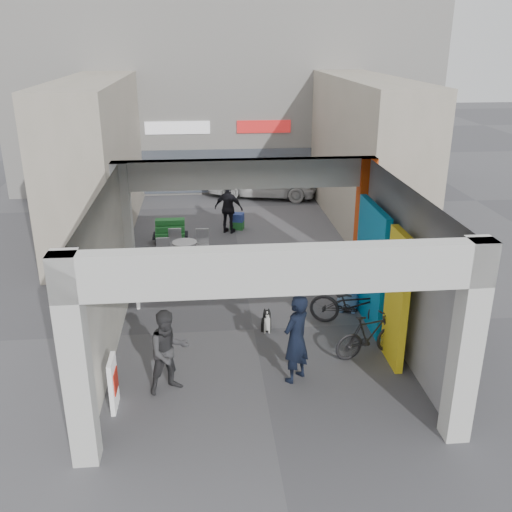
{
  "coord_description": "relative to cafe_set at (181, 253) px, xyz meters",
  "views": [
    {
      "loc": [
        -1.03,
        -11.49,
        6.27
      ],
      "look_at": [
        0.15,
        1.0,
        1.41
      ],
      "focal_mm": 40.0,
      "sensor_mm": 36.0,
      "label": 1
    }
  ],
  "objects": [
    {
      "name": "white_van",
      "position": [
        3.17,
        7.18,
        0.44
      ],
      "size": [
        4.76,
        2.79,
        1.52
      ],
      "primitive_type": "imported",
      "rotation": [
        0.0,
        0.0,
        1.33
      ],
      "color": "silver",
      "rests_on": "ground"
    },
    {
      "name": "advert_board_far",
      "position": [
        -1.0,
        -2.7,
        0.18
      ],
      "size": [
        0.15,
        0.56,
        1.0
      ],
      "rotation": [
        0.0,
        0.0,
        0.1
      ],
      "color": "white",
      "rests_on": "ground"
    },
    {
      "name": "plaza_bldg_right",
      "position": [
        6.25,
        3.24,
        2.18
      ],
      "size": [
        2.0,
        9.0,
        5.0
      ],
      "primitive_type": "cube",
      "color": "#AEA190",
      "rests_on": "ground"
    },
    {
      "name": "border_collie",
      "position": [
        2.03,
        -4.35,
        -0.09
      ],
      "size": [
        0.22,
        0.42,
        0.59
      ],
      "rotation": [
        0.0,
        0.0,
        -0.17
      ],
      "color": "black",
      "rests_on": "ground"
    },
    {
      "name": "arcade_canopy",
      "position": [
        2.29,
        -5.08,
        1.98
      ],
      "size": [
        6.4,
        6.45,
        6.4
      ],
      "color": "beige",
      "rests_on": "ground"
    },
    {
      "name": "bicycle_front",
      "position": [
        4.05,
        -4.28,
        0.21
      ],
      "size": [
        2.15,
        1.39,
        1.07
      ],
      "primitive_type": "imported",
      "rotation": [
        0.0,
        0.0,
        1.21
      ],
      "color": "black",
      "rests_on": "ground"
    },
    {
      "name": "bollard_left",
      "position": [
        0.28,
        -1.85,
        0.12
      ],
      "size": [
        0.09,
        0.09,
        0.88
      ],
      "primitive_type": "cylinder",
      "color": "gray",
      "rests_on": "ground"
    },
    {
      "name": "man_with_dog",
      "position": [
        2.37,
        -6.34,
        0.57
      ],
      "size": [
        0.77,
        0.76,
        1.79
      ],
      "primitive_type": "imported",
      "rotation": [
        0.0,
        0.0,
        3.9
      ],
      "color": "black",
      "rests_on": "ground"
    },
    {
      "name": "produce_stand",
      "position": [
        -0.4,
        1.86,
        -0.03
      ],
      "size": [
        1.12,
        0.61,
        0.74
      ],
      "rotation": [
        0.0,
        0.0,
        0.31
      ],
      "color": "black",
      "rests_on": "ground"
    },
    {
      "name": "man_back_turned",
      "position": [
        -0.03,
        -6.47,
        0.5
      ],
      "size": [
        0.99,
        0.9,
        1.65
      ],
      "primitive_type": "imported",
      "rotation": [
        0.0,
        0.0,
        0.43
      ],
      "color": "#363639",
      "rests_on": "ground"
    },
    {
      "name": "bollard_center",
      "position": [
        1.86,
        -1.82,
        0.13
      ],
      "size": [
        0.09,
        0.09,
        0.91
      ],
      "primitive_type": "cylinder",
      "color": "gray",
      "rests_on": "ground"
    },
    {
      "name": "ground",
      "position": [
        1.75,
        -4.26,
        -0.32
      ],
      "size": [
        90.0,
        90.0,
        0.0
      ],
      "primitive_type": "plane",
      "color": "#505054",
      "rests_on": "ground"
    },
    {
      "name": "cafe_set",
      "position": [
        0.0,
        0.0,
        0.0
      ],
      "size": [
        1.51,
        1.22,
        0.91
      ],
      "rotation": [
        0.0,
        0.0,
        0.16
      ],
      "color": "#A2A3A7",
      "rests_on": "ground"
    },
    {
      "name": "man_crates",
      "position": [
        1.53,
        2.66,
        0.53
      ],
      "size": [
        1.08,
        0.79,
        1.7
      ],
      "primitive_type": "imported",
      "rotation": [
        0.0,
        0.0,
        2.72
      ],
      "color": "black",
      "rests_on": "ground"
    },
    {
      "name": "plaza_bldg_left",
      "position": [
        -2.75,
        3.24,
        2.18
      ],
      "size": [
        2.0,
        9.0,
        5.0
      ],
      "primitive_type": "cube",
      "color": "#AEA190",
      "rests_on": "ground"
    },
    {
      "name": "man_elderly",
      "position": [
        4.12,
        -3.49,
        0.43
      ],
      "size": [
        0.84,
        0.67,
        1.5
      ],
      "primitive_type": "imported",
      "rotation": [
        0.0,
        0.0,
        -0.29
      ],
      "color": "#5C83B3",
      "rests_on": "ground"
    },
    {
      "name": "bollard_right",
      "position": [
        3.38,
        -1.75,
        0.12
      ],
      "size": [
        0.09,
        0.09,
        0.89
      ],
      "primitive_type": "cylinder",
      "color": "gray",
      "rests_on": "ground"
    },
    {
      "name": "far_building",
      "position": [
        1.75,
        9.73,
        3.67
      ],
      "size": [
        18.0,
        4.08,
        8.0
      ],
      "color": "white",
      "rests_on": "ground"
    },
    {
      "name": "advert_board_near",
      "position": [
        -1.0,
        -6.93,
        0.18
      ],
      "size": [
        0.1,
        0.55,
        1.0
      ],
      "rotation": [
        0.0,
        0.0,
        -0.0
      ],
      "color": "white",
      "rests_on": "ground"
    },
    {
      "name": "bicycle_rear",
      "position": [
        4.04,
        -5.62,
        0.15
      ],
      "size": [
        1.64,
        0.86,
        0.95
      ],
      "primitive_type": "imported",
      "rotation": [
        0.0,
        0.0,
        1.85
      ],
      "color": "black",
      "rests_on": "ground"
    },
    {
      "name": "crate_stack",
      "position": [
        1.83,
        3.03,
        -0.04
      ],
      "size": [
        0.53,
        0.46,
        0.56
      ],
      "rotation": [
        0.0,
        0.0,
        -0.27
      ],
      "color": "#195824",
      "rests_on": "ground"
    }
  ]
}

